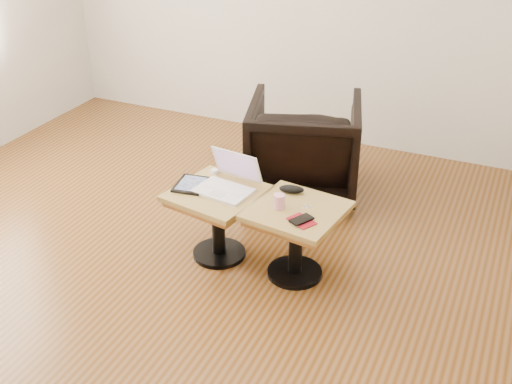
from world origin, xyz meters
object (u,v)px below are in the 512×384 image
at_px(striped_cup, 279,201).
at_px(laptop, 228,182).
at_px(side_table_right, 296,226).
at_px(armchair, 304,147).
at_px(side_table_left, 218,208).

bearing_deg(striped_cup, laptop, 167.29).
relative_size(side_table_right, striped_cup, 6.71).
bearing_deg(armchair, side_table_left, 63.10).
bearing_deg(side_table_left, striped_cup, 5.72).
bearing_deg(striped_cup, armchair, 102.46).
relative_size(side_table_left, striped_cup, 6.90).
xyz_separation_m(side_table_right, striped_cup, (-0.09, -0.03, 0.15)).
relative_size(side_table_left, side_table_right, 1.03).
xyz_separation_m(side_table_right, laptop, (-0.45, 0.05, 0.16)).
relative_size(side_table_right, laptop, 1.56).
distance_m(side_table_left, striped_cup, 0.43).
height_order(side_table_right, laptop, laptop).
height_order(laptop, armchair, armchair).
relative_size(laptop, striped_cup, 4.29).
xyz_separation_m(side_table_left, laptop, (0.04, 0.05, 0.16)).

